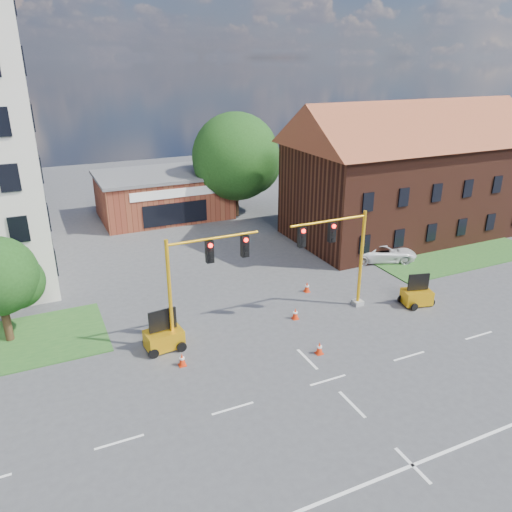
% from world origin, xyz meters
% --- Properties ---
extents(ground, '(120.00, 120.00, 0.00)m').
position_xyz_m(ground, '(0.00, 0.00, 0.00)').
color(ground, '#434446').
rests_on(ground, ground).
extents(grass_verge_ne, '(14.00, 4.00, 0.08)m').
position_xyz_m(grass_verge_ne, '(18.00, 9.00, 0.04)').
color(grass_verge_ne, '#255620').
rests_on(grass_verge_ne, ground).
extents(lane_markings, '(60.00, 36.00, 0.01)m').
position_xyz_m(lane_markings, '(0.00, -3.00, 0.01)').
color(lane_markings, white).
rests_on(lane_markings, ground).
extents(brick_shop, '(12.40, 8.40, 4.30)m').
position_xyz_m(brick_shop, '(0.00, 29.98, 2.16)').
color(brick_shop, maroon).
rests_on(brick_shop, ground).
extents(townhouse_row, '(21.00, 11.00, 11.50)m').
position_xyz_m(townhouse_row, '(18.00, 16.00, 5.93)').
color(townhouse_row, '#441F14').
rests_on(townhouse_row, ground).
extents(tree_large, '(8.74, 8.32, 9.99)m').
position_xyz_m(tree_large, '(6.92, 27.08, 5.58)').
color(tree_large, '#382414').
rests_on(tree_large, ground).
extents(tree_nw_front, '(4.44, 4.23, 6.02)m').
position_xyz_m(tree_nw_front, '(-13.79, 10.58, 3.73)').
color(tree_nw_front, '#382414').
rests_on(tree_nw_front, ground).
extents(signal_mast_west, '(5.30, 0.60, 6.20)m').
position_xyz_m(signal_mast_west, '(-4.36, 6.00, 3.92)').
color(signal_mast_west, gray).
rests_on(signal_mast_west, ground).
extents(signal_mast_east, '(5.30, 0.60, 6.20)m').
position_xyz_m(signal_mast_east, '(4.36, 6.00, 3.92)').
color(signal_mast_east, gray).
rests_on(signal_mast_east, ground).
extents(trailer_west, '(2.06, 1.49, 2.21)m').
position_xyz_m(trailer_west, '(-6.45, 6.14, 0.69)').
color(trailer_west, yellow).
rests_on(trailer_west, ground).
extents(trailer_east, '(1.99, 1.57, 2.00)m').
position_xyz_m(trailer_east, '(9.40, 4.50, 0.63)').
color(trailer_east, yellow).
rests_on(trailer_east, ground).
extents(cone_a, '(0.40, 0.40, 0.70)m').
position_xyz_m(cone_a, '(-6.06, 4.19, 0.34)').
color(cone_a, red).
rests_on(cone_a, ground).
extents(cone_b, '(0.40, 0.40, 0.70)m').
position_xyz_m(cone_b, '(1.53, 6.06, 0.34)').
color(cone_b, red).
rests_on(cone_b, ground).
extents(cone_c, '(0.40, 0.40, 0.70)m').
position_xyz_m(cone_c, '(0.84, 2.19, 0.34)').
color(cone_c, red).
rests_on(cone_c, ground).
extents(cone_d, '(0.40, 0.40, 0.70)m').
position_xyz_m(cone_d, '(4.05, 9.00, 0.34)').
color(cone_d, red).
rests_on(cone_d, ground).
extents(pickup_white, '(5.64, 4.08, 1.43)m').
position_xyz_m(pickup_white, '(12.12, 11.41, 0.71)').
color(pickup_white, white).
rests_on(pickup_white, ground).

